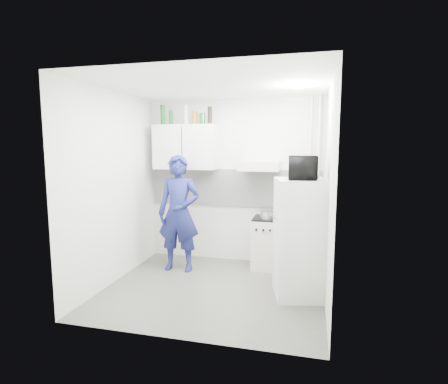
# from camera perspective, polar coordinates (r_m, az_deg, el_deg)

# --- Properties ---
(floor) EXTENTS (2.80, 2.80, 0.00)m
(floor) POSITION_cam_1_polar(r_m,az_deg,el_deg) (4.76, -1.72, -15.53)
(floor) COLOR #53524B
(floor) RESTS_ON ground
(ceiling) EXTENTS (2.80, 2.80, 0.00)m
(ceiling) POSITION_cam_1_polar(r_m,az_deg,el_deg) (4.45, -1.86, 17.04)
(ceiling) COLOR white
(ceiling) RESTS_ON wall_back
(wall_back) EXTENTS (2.80, 0.00, 2.80)m
(wall_back) POSITION_cam_1_polar(r_m,az_deg,el_deg) (5.63, 1.62, 1.74)
(wall_back) COLOR silver
(wall_back) RESTS_ON floor
(wall_left) EXTENTS (0.00, 2.60, 2.60)m
(wall_left) POSITION_cam_1_polar(r_m,az_deg,el_deg) (4.98, -17.50, 0.66)
(wall_left) COLOR silver
(wall_left) RESTS_ON floor
(wall_right) EXTENTS (0.00, 2.60, 2.60)m
(wall_right) POSITION_cam_1_polar(r_m,az_deg,el_deg) (4.27, 16.64, -0.39)
(wall_right) COLOR silver
(wall_right) RESTS_ON floor
(person) EXTENTS (0.66, 0.45, 1.74)m
(person) POSITION_cam_1_polar(r_m,az_deg,el_deg) (5.26, -7.38, -3.45)
(person) COLOR navy
(person) RESTS_ON floor
(stove) EXTENTS (0.47, 0.47, 0.76)m
(stove) POSITION_cam_1_polar(r_m,az_deg,el_deg) (5.46, 7.23, -8.34)
(stove) COLOR silver
(stove) RESTS_ON floor
(fridge) EXTENTS (0.73, 0.73, 1.47)m
(fridge) POSITION_cam_1_polar(r_m,az_deg,el_deg) (4.44, 12.42, -7.39)
(fridge) COLOR white
(fridge) RESTS_ON floor
(stove_top) EXTENTS (0.46, 0.46, 0.03)m
(stove_top) POSITION_cam_1_polar(r_m,az_deg,el_deg) (5.37, 7.30, -4.28)
(stove_top) COLOR black
(stove_top) RESTS_ON stove
(saucepan) EXTENTS (0.20, 0.20, 0.11)m
(saucepan) POSITION_cam_1_polar(r_m,az_deg,el_deg) (5.29, 7.01, -3.68)
(saucepan) COLOR silver
(saucepan) RESTS_ON stove_top
(microwave) EXTENTS (0.52, 0.37, 0.28)m
(microwave) POSITION_cam_1_polar(r_m,az_deg,el_deg) (4.31, 12.75, 3.92)
(microwave) COLOR black
(microwave) RESTS_ON fridge
(bottle_a) EXTENTS (0.07, 0.07, 0.32)m
(bottle_a) POSITION_cam_1_polar(r_m,az_deg,el_deg) (5.80, -9.96, 12.27)
(bottle_a) COLOR #144C1E
(bottle_a) RESTS_ON upper_cabinet
(bottle_b) EXTENTS (0.06, 0.06, 0.23)m
(bottle_b) POSITION_cam_1_polar(r_m,az_deg,el_deg) (5.74, -8.61, 11.92)
(bottle_b) COLOR #144C1E
(bottle_b) RESTS_ON upper_cabinet
(bottle_d) EXTENTS (0.07, 0.07, 0.31)m
(bottle_d) POSITION_cam_1_polar(r_m,az_deg,el_deg) (5.66, -6.20, 12.41)
(bottle_d) COLOR #B2B7BC
(bottle_d) RESTS_ON upper_cabinet
(canister_a) EXTENTS (0.08, 0.08, 0.21)m
(canister_a) POSITION_cam_1_polar(r_m,az_deg,el_deg) (5.61, -4.81, 11.95)
(canister_a) COLOR brown
(canister_a) RESTS_ON upper_cabinet
(canister_b) EXTENTS (0.09, 0.09, 0.18)m
(canister_b) POSITION_cam_1_polar(r_m,az_deg,el_deg) (5.57, -3.53, 11.85)
(canister_b) COLOR #144C1E
(canister_b) RESTS_ON upper_cabinet
(bottle_e) EXTENTS (0.07, 0.07, 0.27)m
(bottle_e) POSITION_cam_1_polar(r_m,az_deg,el_deg) (5.54, -2.33, 12.37)
(bottle_e) COLOR black
(bottle_e) RESTS_ON upper_cabinet
(upper_cabinet) EXTENTS (1.00, 0.35, 0.70)m
(upper_cabinet) POSITION_cam_1_polar(r_m,az_deg,el_deg) (5.64, -6.27, 7.30)
(upper_cabinet) COLOR white
(upper_cabinet) RESTS_ON wall_back
(range_hood) EXTENTS (0.60, 0.50, 0.14)m
(range_hood) POSITION_cam_1_polar(r_m,az_deg,el_deg) (5.28, 5.85, 4.27)
(range_hood) COLOR silver
(range_hood) RESTS_ON wall_back
(backsplash) EXTENTS (2.74, 0.03, 0.60)m
(backsplash) POSITION_cam_1_polar(r_m,az_deg,el_deg) (5.62, 1.59, 0.71)
(backsplash) COLOR white
(backsplash) RESTS_ON wall_back
(pipe_a) EXTENTS (0.05, 0.05, 2.60)m
(pipe_a) POSITION_cam_1_polar(r_m,az_deg,el_deg) (5.42, 14.99, 1.27)
(pipe_a) COLOR silver
(pipe_a) RESTS_ON floor
(pipe_b) EXTENTS (0.04, 0.04, 2.60)m
(pipe_b) POSITION_cam_1_polar(r_m,az_deg,el_deg) (5.42, 13.73, 1.31)
(pipe_b) COLOR silver
(pipe_b) RESTS_ON floor
(ceiling_spot_fixture) EXTENTS (0.10, 0.10, 0.02)m
(ceiling_spot_fixture) POSITION_cam_1_polar(r_m,az_deg,el_deg) (4.49, 11.81, 16.42)
(ceiling_spot_fixture) COLOR white
(ceiling_spot_fixture) RESTS_ON ceiling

